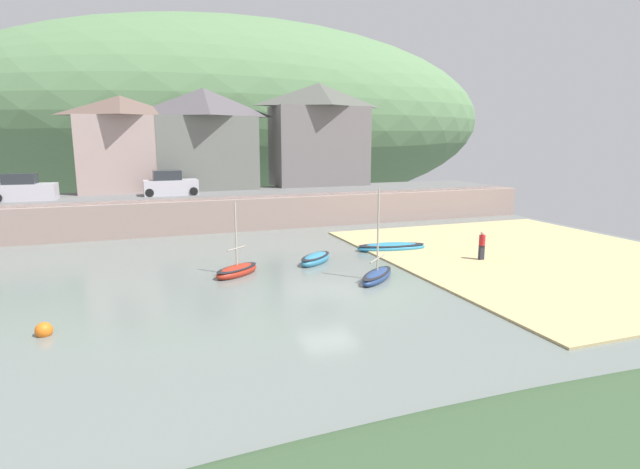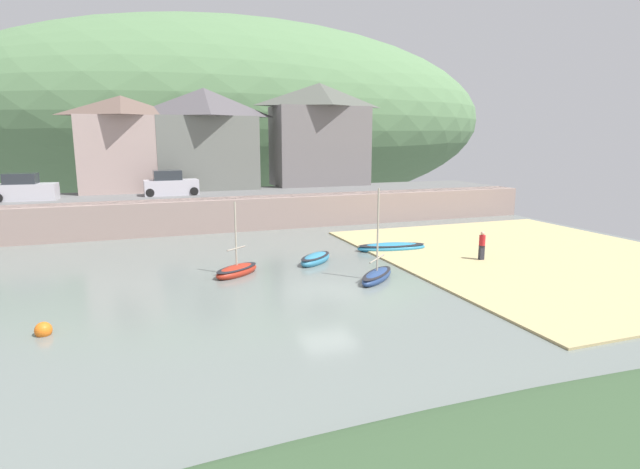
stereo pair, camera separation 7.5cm
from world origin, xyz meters
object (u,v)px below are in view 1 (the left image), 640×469
(dinghy_open_wooden, at_px, (237,270))
(mooring_buoy, at_px, (44,330))
(waterfront_building_left, at_px, (123,143))
(parked_car_by_wall, at_px, (170,185))
(person_on_slipway, at_px, (482,244))
(sailboat_far_left, at_px, (391,247))
(sailboat_tall_mast, at_px, (316,259))
(waterfront_building_centre, at_px, (205,138))
(fishing_boat_green, at_px, (377,275))
(waterfront_building_right, at_px, (319,134))
(parked_car_near_slipway, at_px, (24,189))

(dinghy_open_wooden, bearing_deg, mooring_buoy, 177.68)
(waterfront_building_left, distance_m, parked_car_by_wall, 6.44)
(parked_car_by_wall, xyz_separation_m, person_on_slipway, (15.49, -18.51, -2.22))
(sailboat_far_left, distance_m, mooring_buoy, 19.74)
(waterfront_building_left, height_order, sailboat_tall_mast, waterfront_building_left)
(waterfront_building_centre, height_order, mooring_buoy, waterfront_building_centre)
(fishing_boat_green, bearing_deg, waterfront_building_centre, 57.55)
(dinghy_open_wooden, relative_size, person_on_slipway, 2.40)
(sailboat_tall_mast, bearing_deg, mooring_buoy, 164.76)
(sailboat_tall_mast, bearing_deg, sailboat_far_left, -28.90)
(waterfront_building_left, height_order, person_on_slipway, waterfront_building_left)
(waterfront_building_right, xyz_separation_m, parked_car_near_slipway, (-24.21, -4.50, -4.01))
(mooring_buoy, bearing_deg, parked_car_by_wall, 75.06)
(waterfront_building_right, distance_m, person_on_slipway, 23.88)
(waterfront_building_centre, distance_m, sailboat_tall_mast, 21.44)
(sailboat_tall_mast, bearing_deg, dinghy_open_wooden, 149.14)
(fishing_boat_green, bearing_deg, person_on_slipway, -32.21)
(person_on_slipway, bearing_deg, waterfront_building_right, 93.46)
(waterfront_building_left, relative_size, parked_car_by_wall, 1.90)
(waterfront_building_left, distance_m, sailboat_tall_mast, 23.29)
(parked_car_by_wall, bearing_deg, sailboat_tall_mast, -68.68)
(fishing_boat_green, height_order, parked_car_by_wall, fishing_boat_green)
(sailboat_far_left, bearing_deg, waterfront_building_left, 138.96)
(sailboat_far_left, height_order, dinghy_open_wooden, dinghy_open_wooden)
(waterfront_building_centre, height_order, parked_car_by_wall, waterfront_building_centre)
(dinghy_open_wooden, height_order, parked_car_by_wall, parked_car_by_wall)
(dinghy_open_wooden, distance_m, fishing_boat_green, 7.08)
(fishing_boat_green, distance_m, person_on_slipway, 7.42)
(waterfront_building_left, height_order, waterfront_building_right, waterfront_building_right)
(sailboat_far_left, bearing_deg, waterfront_building_right, 93.40)
(waterfront_building_centre, relative_size, dinghy_open_wooden, 2.26)
(waterfront_building_right, distance_m, mooring_buoy, 34.21)
(sailboat_tall_mast, relative_size, parked_car_near_slipway, 0.66)
(waterfront_building_right, bearing_deg, sailboat_tall_mast, -110.43)
(waterfront_building_right, distance_m, dinghy_open_wooden, 25.35)
(waterfront_building_left, bearing_deg, sailboat_tall_mast, -63.80)
(waterfront_building_right, relative_size, person_on_slipway, 5.84)
(waterfront_building_centre, distance_m, sailboat_far_left, 21.68)
(parked_car_by_wall, bearing_deg, dinghy_open_wooden, -84.70)
(sailboat_tall_mast, xyz_separation_m, sailboat_far_left, (5.48, 1.40, -0.02))
(waterfront_building_right, height_order, sailboat_far_left, waterfront_building_right)
(fishing_boat_green, height_order, parked_car_near_slipway, fishing_boat_green)
(dinghy_open_wooden, height_order, person_on_slipway, dinghy_open_wooden)
(waterfront_building_left, bearing_deg, person_on_slipway, -50.73)
(waterfront_building_right, height_order, dinghy_open_wooden, waterfront_building_right)
(waterfront_building_left, distance_m, mooring_buoy, 27.65)
(waterfront_building_centre, relative_size, sailboat_far_left, 1.95)
(waterfront_building_right, xyz_separation_m, sailboat_tall_mast, (-7.51, -20.15, -7.00))
(waterfront_building_right, height_order, parked_car_by_wall, waterfront_building_right)
(sailboat_tall_mast, height_order, fishing_boat_green, fishing_boat_green)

